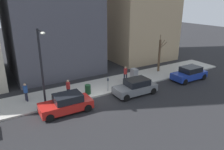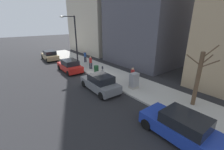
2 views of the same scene
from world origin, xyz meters
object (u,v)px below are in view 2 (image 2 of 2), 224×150
Objects in this scene: parking_meter at (103,71)px; office_block_center at (151,12)px; trash_bin at (96,69)px; pedestrian_midblock at (91,62)px; bare_tree at (198,78)px; parked_car_blue at (181,127)px; streetlamp at (74,37)px; utility_box at (134,81)px; pedestrian_far_corner at (85,56)px; parked_car_tan at (50,55)px; parked_car_grey at (100,83)px; parked_car_red at (70,66)px; pedestrian_near_meter at (133,75)px.

office_block_center reaches higher than parking_meter.
pedestrian_midblock is at bearing 80.01° from trash_bin.
bare_tree is 14.31m from office_block_center.
parked_car_blue is 16.23m from streetlamp.
utility_box is 0.86× the size of pedestrian_far_corner.
parked_car_tan is 0.66× the size of streetlamp.
streetlamp is (-1.02, 9.93, 3.17)m from utility_box.
utility_box reaches higher than parking_meter.
parked_car_grey and parked_car_red have the same top height.
streetlamp reaches higher than parked_car_red.
utility_box is 7.60m from pedestrian_midblock.
parked_car_blue is at bearing -164.31° from bare_tree.
pedestrian_midblock is (0.32, 1.81, 0.49)m from trash_bin.
parked_car_red is at bearing -87.44° from parked_car_tan.
office_block_center reaches higher than pedestrian_midblock.
parked_car_grey is 3.15× the size of parking_meter.
parked_car_grey is 10.04m from pedestrian_far_corner.
pedestrian_midblock is 0.12× the size of office_block_center.
bare_tree is (2.31, -14.73, -1.76)m from streetlamp.
pedestrian_far_corner is at bearing 36.27° from parked_car_red.
office_block_center is (11.85, 11.89, 6.47)m from parked_car_blue.
parked_car_blue is at bearing -88.29° from parked_car_grey.
streetlamp reaches higher than pedestrian_midblock.
office_block_center reaches higher than pedestrian_near_meter.
office_block_center reaches higher than parked_car_red.
bare_tree reaches higher than parked_car_grey.
utility_box is 0.10× the size of office_block_center.
parked_car_red is 3.80m from streetlamp.
pedestrian_near_meter is (0.97, -5.01, 0.49)m from trash_bin.
utility_box is (2.57, -1.74, 0.11)m from parked_car_grey.
bare_tree is 0.31× the size of office_block_center.
pedestrian_far_corner reaches higher than parked_car_tan.
pedestrian_far_corner is at bearing 130.39° from pedestrian_midblock.
trash_bin is (-1.70, 10.58, -1.65)m from bare_tree.
pedestrian_near_meter is at bearing 53.58° from utility_box.
parked_car_red is 0.96× the size of bare_tree.
parked_car_red is 2.56× the size of pedestrian_midblock.
pedestrian_near_meter is (3.14, 6.65, 0.35)m from parked_car_blue.
pedestrian_far_corner is (3.56, -5.39, 0.35)m from parked_car_tan.
parked_car_grey is 2.56× the size of pedestrian_near_meter.
pedestrian_near_meter is (1.42, -3.06, 0.11)m from parking_meter.
pedestrian_midblock and pedestrian_far_corner have the same top height.
parked_car_red is at bearing 105.80° from utility_box.
parked_car_grey is 14.15m from office_block_center.
pedestrian_near_meter is at bearing 97.48° from bare_tree.
parking_meter is at bearing 102.52° from utility_box.
office_block_center reaches higher than parked_car_grey.
pedestrian_far_corner is at bearing -54.43° from parked_car_tan.
parking_meter is (1.73, 9.71, 0.24)m from parked_car_blue.
office_block_center is (11.78, -10.49, 6.47)m from parked_car_tan.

